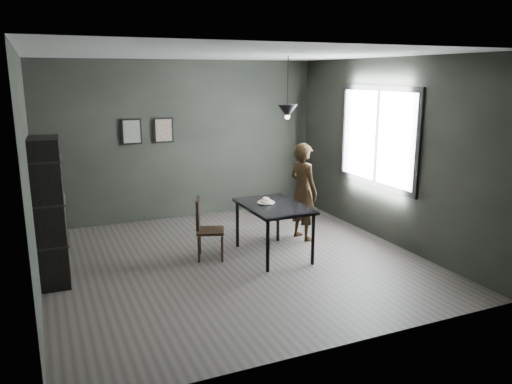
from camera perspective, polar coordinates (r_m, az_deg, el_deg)
name	(u,v)px	position (r m, az deg, el deg)	size (l,w,h in m)	color
ground	(235,261)	(7.06, -2.46, -7.88)	(5.00, 5.00, 0.00)	#35312D
back_wall	(183,140)	(9.03, -8.35, 5.86)	(5.00, 0.10, 2.80)	black
ceiling	(232,54)	(6.59, -2.71, 15.48)	(5.00, 5.00, 0.02)	silver
window_assembly	(377,137)	(8.03, 13.64, 6.15)	(0.04, 1.96, 1.56)	white
cafe_table	(274,210)	(7.07, 2.02, -2.09)	(0.80, 1.20, 0.75)	black
white_plate	(266,203)	(7.13, 1.15, -1.26)	(0.23, 0.23, 0.01)	white
donut_pile	(266,201)	(7.12, 1.15, -0.99)	(0.18, 0.18, 0.08)	#F7E4C0
woman	(303,191)	(7.82, 5.41, 0.06)	(0.56, 0.37, 1.53)	black
wood_chair	(205,225)	(7.04, -5.88, -3.73)	(0.48, 0.48, 0.87)	black
shelf_unit	(50,212)	(6.56, -22.51, -2.18)	(0.35, 0.61, 1.83)	black
pendant_lamp	(287,111)	(7.04, 3.61, 9.22)	(0.28, 0.28, 0.86)	black
framed_print_left	(132,132)	(8.78, -14.04, 6.71)	(0.34, 0.04, 0.44)	black
framed_print_right	(164,130)	(8.89, -10.52, 6.96)	(0.34, 0.04, 0.44)	black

